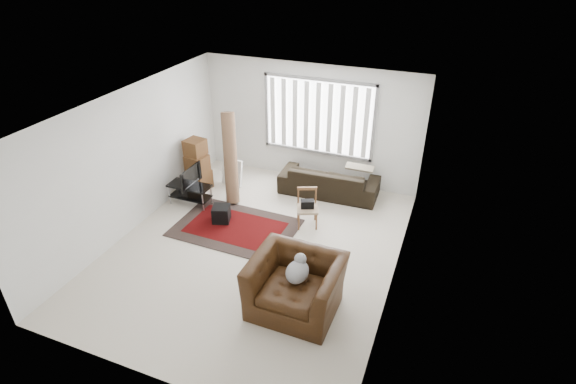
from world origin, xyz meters
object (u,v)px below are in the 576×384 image
moving_boxes (197,167)px  side_chair (307,206)px  armchair (296,282)px  tv_stand (190,190)px  sofa (329,177)px

moving_boxes → side_chair: bearing=-10.0°
moving_boxes → armchair: (3.36, -2.71, -0.05)m
tv_stand → moving_boxes: size_ratio=0.77×
tv_stand → armchair: 3.78m
side_chair → moving_boxes: bearing=147.3°
side_chair → armchair: bearing=-97.7°
tv_stand → moving_boxes: moving_boxes is taller
tv_stand → side_chair: bearing=3.6°
sofa → armchair: bearing=96.9°
moving_boxes → armchair: bearing=-38.9°
armchair → side_chair: bearing=105.8°
sofa → side_chair: (-0.04, -1.35, 0.01)m
tv_stand → moving_boxes: bearing=105.9°
tv_stand → armchair: armchair is taller
sofa → side_chair: 1.35m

